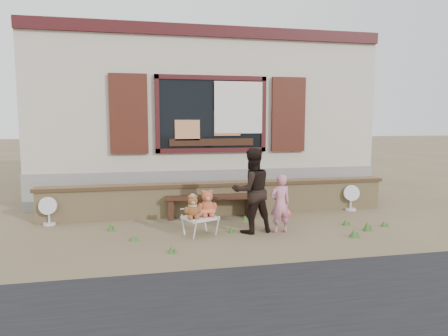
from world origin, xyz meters
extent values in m
plane|color=brown|center=(0.00, 0.00, 0.00)|extent=(80.00, 80.00, 0.00)
cube|color=#BDAF99|center=(0.00, 4.50, 2.40)|extent=(8.00, 5.00, 3.20)
cube|color=gray|center=(0.00, 4.50, 0.40)|extent=(8.04, 5.04, 0.80)
cube|color=black|center=(0.00, 1.97, 2.05)|extent=(2.30, 0.04, 1.50)
cube|color=#3D1113|center=(0.00, 1.95, 2.85)|extent=(2.50, 0.08, 0.10)
cube|color=#3D1113|center=(0.00, 1.95, 1.25)|extent=(2.50, 0.08, 0.10)
cube|color=#3D1113|center=(-1.20, 1.95, 2.05)|extent=(0.10, 0.08, 1.70)
cube|color=#3D1113|center=(1.20, 1.95, 2.05)|extent=(0.10, 0.08, 1.70)
cube|color=#38150F|center=(-1.80, 1.94, 2.05)|extent=(0.80, 0.07, 1.70)
cube|color=#38150F|center=(1.80, 1.94, 2.05)|extent=(0.80, 0.07, 1.70)
cube|color=silver|center=(0.60, 1.90, 2.20)|extent=(1.10, 0.02, 1.15)
cube|color=#3D1113|center=(0.00, 1.98, 3.85)|extent=(8.00, 0.12, 0.25)
cube|color=black|center=(0.00, 1.94, 1.43)|extent=(1.90, 0.06, 0.16)
cube|color=tan|center=(-0.55, 1.94, 1.70)|extent=(0.55, 0.06, 0.45)
cube|color=#E08447|center=(0.35, 1.94, 1.85)|extent=(0.60, 0.06, 0.55)
cube|color=tan|center=(0.00, 1.00, 0.30)|extent=(7.00, 0.30, 0.60)
cube|color=brown|center=(0.00, 1.00, 0.63)|extent=(7.10, 0.36, 0.07)
cube|color=black|center=(-0.24, 0.76, 0.42)|extent=(1.79, 0.52, 0.07)
cube|color=black|center=(-1.01, 0.82, 0.19)|extent=(0.14, 0.34, 0.38)
cube|color=black|center=(0.53, 0.69, 0.19)|extent=(0.14, 0.34, 0.38)
cube|color=beige|center=(-0.62, -0.40, 0.29)|extent=(0.64, 0.61, 0.04)
cylinder|color=silver|center=(-0.74, -0.66, 0.14)|extent=(0.03, 0.03, 0.27)
cylinder|color=silver|center=(-0.34, -0.50, 0.14)|extent=(0.03, 0.03, 0.27)
cylinder|color=silver|center=(-0.89, -0.30, 0.14)|extent=(0.03, 0.03, 0.27)
cylinder|color=silver|center=(-0.49, -0.14, 0.14)|extent=(0.03, 0.03, 0.27)
imported|color=pink|center=(0.75, -0.52, 0.50)|extent=(0.39, 0.28, 1.00)
imported|color=black|center=(0.27, -0.42, 0.72)|extent=(0.79, 0.66, 1.45)
cylinder|color=silver|center=(-3.24, 0.80, 0.02)|extent=(0.22, 0.22, 0.04)
cylinder|color=silver|center=(-3.24, 0.80, 0.16)|extent=(0.04, 0.04, 0.28)
cylinder|color=silver|center=(-3.24, 0.80, 0.36)|extent=(0.33, 0.14, 0.33)
cylinder|color=silver|center=(2.81, 0.80, 0.02)|extent=(0.23, 0.23, 0.04)
cylinder|color=silver|center=(2.81, 0.80, 0.17)|extent=(0.04, 0.04, 0.29)
cylinder|color=silver|center=(2.81, 0.80, 0.38)|extent=(0.35, 0.17, 0.34)
cone|color=#365F26|center=(0.37, 0.40, 0.05)|extent=(0.14, 0.14, 0.09)
cone|color=#365F26|center=(-2.10, 0.16, 0.07)|extent=(0.12, 0.12, 0.15)
cone|color=#365F26|center=(-0.07, -0.37, 0.05)|extent=(0.11, 0.11, 0.10)
cone|color=#365F26|center=(2.72, -0.55, 0.05)|extent=(0.12, 0.12, 0.09)
cone|color=#365F26|center=(2.26, -0.74, 0.07)|extent=(0.15, 0.15, 0.15)
cone|color=#365F26|center=(-1.70, -0.51, 0.04)|extent=(0.16, 0.16, 0.08)
cone|color=#365F26|center=(1.84, -1.05, 0.06)|extent=(0.17, 0.17, 0.12)
cone|color=#365F26|center=(2.09, -0.32, 0.05)|extent=(0.12, 0.12, 0.11)
cone|color=#365F26|center=(-1.16, -1.24, 0.05)|extent=(0.11, 0.11, 0.11)
camera|label=1|loc=(-1.54, -6.87, 1.89)|focal=32.00mm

